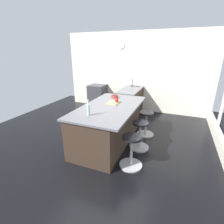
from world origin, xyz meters
TOP-DOWN VIEW (x-y plane):
  - ground_plane at (0.00, 0.00)m, footprint 6.82×6.82m
  - interior_partition_left at (-2.62, -0.00)m, footprint 0.15×5.16m
  - sink_cabinet at (-2.28, 0.09)m, footprint 2.11×0.60m
  - oven_range at (-2.27, -1.32)m, footprint 0.60×0.61m
  - kitchen_island at (0.02, 0.11)m, footprint 2.18×1.18m
  - stool_by_window at (-0.67, 0.88)m, footprint 0.44×0.44m
  - stool_middle at (0.02, 0.88)m, footprint 0.44×0.44m
  - stool_near_camera at (0.71, 0.88)m, footprint 0.44×0.44m
  - cutting_board at (-0.21, 0.15)m, footprint 0.36×0.24m
  - apple_red at (-0.26, 0.21)m, footprint 0.09×0.09m
  - water_bottle at (0.72, -0.00)m, footprint 0.06×0.06m
  - fruit_bowl at (-0.67, 0.01)m, footprint 0.19×0.19m

SIDE VIEW (x-z plane):
  - ground_plane at x=0.00m, z-range 0.00..0.00m
  - stool_by_window at x=-0.67m, z-range -0.02..0.62m
  - stool_middle at x=0.02m, z-range -0.02..0.62m
  - stool_near_camera at x=0.71m, z-range -0.02..0.62m
  - oven_range at x=-2.27m, z-range 0.00..0.88m
  - sink_cabinet at x=-2.28m, z-range -0.13..1.06m
  - kitchen_island at x=0.02m, z-range 0.00..0.92m
  - cutting_board at x=-0.21m, z-range 0.92..0.94m
  - fruit_bowl at x=-0.67m, z-range 0.92..1.00m
  - apple_red at x=-0.26m, z-range 0.94..1.03m
  - water_bottle at x=0.72m, z-range 0.89..1.20m
  - interior_partition_left at x=-2.62m, z-range 0.00..2.74m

